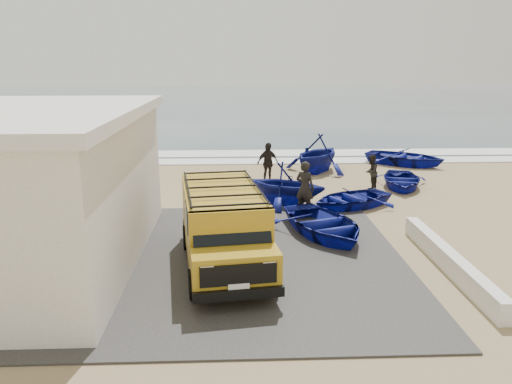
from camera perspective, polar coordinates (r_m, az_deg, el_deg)
name	(u,v)px	position (r m, az deg, el deg)	size (l,w,h in m)	color
ground	(259,235)	(16.27, 0.32, -4.94)	(160.00, 160.00, 0.00)	#9E845B
slab	(192,259)	(14.44, -7.33, -7.61)	(12.00, 10.00, 0.05)	#393735
ocean	(240,100)	(71.51, -1.82, 10.46)	(180.00, 88.00, 0.01)	#385166
surf_line	(249,161)	(27.85, -0.84, 3.52)	(180.00, 1.60, 0.06)	white
surf_wash	(248,153)	(30.30, -0.97, 4.43)	(180.00, 2.20, 0.04)	white
parapet	(449,261)	(14.54, 21.18, -7.33)	(0.35, 6.00, 0.55)	silver
van	(224,225)	(13.53, -3.70, -3.76)	(2.73, 5.44, 2.24)	#B58D1B
boat_near_left	(323,224)	(16.23, 7.71, -3.60)	(2.84, 3.98, 0.82)	navy
boat_near_right	(350,199)	(19.51, 10.73, -0.74)	(2.42, 3.39, 0.70)	navy
boat_mid_left	(285,184)	(19.45, 3.38, 0.95)	(2.76, 3.20, 1.68)	navy
boat_mid_right	(401,180)	(23.07, 16.26, 1.34)	(2.43, 3.40, 0.70)	navy
boat_far_left	(317,153)	(25.31, 7.00, 4.42)	(3.18, 3.68, 1.94)	navy
boat_far_right	(405,157)	(28.12, 16.66, 3.84)	(2.98, 4.18, 0.87)	navy
fisherman_front	(305,188)	(18.28, 5.61, 0.47)	(0.72, 0.47, 1.98)	black
fisherman_middle	(371,172)	(22.48, 13.02, 2.26)	(0.73, 0.57, 1.50)	black
fisherman_back	(268,163)	(22.95, 1.34, 3.36)	(1.10, 0.46, 1.87)	black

